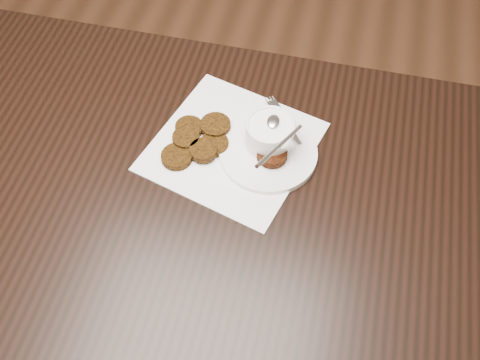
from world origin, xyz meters
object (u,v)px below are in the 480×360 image
(napkin, at_px, (232,146))
(sauce_ramekin, at_px, (270,124))
(plate_with_patty, at_px, (268,151))
(table, at_px, (199,280))

(napkin, bearing_deg, sauce_ramekin, 14.55)
(sauce_ramekin, relative_size, plate_with_patty, 0.68)
(table, height_order, sauce_ramekin, sauce_ramekin)
(napkin, distance_m, plate_with_patty, 0.08)
(sauce_ramekin, bearing_deg, plate_with_patty, -83.01)
(napkin, height_order, plate_with_patty, plate_with_patty)
(table, relative_size, plate_with_patty, 6.84)
(sauce_ramekin, xyz_separation_m, plate_with_patty, (0.00, -0.02, -0.06))
(table, xyz_separation_m, sauce_ramekin, (0.13, 0.16, 0.45))
(table, distance_m, napkin, 0.41)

